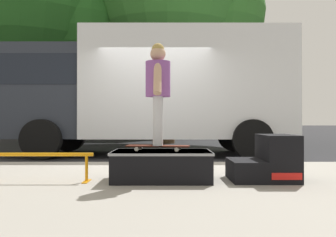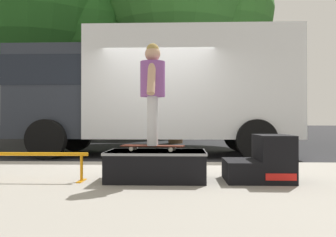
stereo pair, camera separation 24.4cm
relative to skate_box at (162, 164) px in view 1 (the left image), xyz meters
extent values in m
plane|color=black|center=(-0.21, 2.59, -0.32)|extent=(140.00, 140.00, 0.00)
cube|color=gray|center=(-0.21, -0.41, -0.26)|extent=(50.00, 5.00, 0.12)
cube|color=black|center=(0.00, 0.00, -0.01)|extent=(1.19, 0.78, 0.37)
cube|color=gray|center=(0.00, 0.00, 0.15)|extent=(1.21, 0.80, 0.03)
cube|color=black|center=(1.04, 0.00, -0.07)|extent=(0.40, 0.72, 0.25)
cube|color=black|center=(1.44, 0.00, 0.09)|extent=(0.40, 0.72, 0.57)
cube|color=red|center=(1.44, -0.37, -0.09)|extent=(0.35, 0.01, 0.08)
cylinder|color=orange|center=(-1.52, -0.12, 0.13)|extent=(1.38, 0.04, 0.04)
cylinder|color=orange|center=(-0.91, -0.12, -0.03)|extent=(0.04, 0.04, 0.33)
cube|color=orange|center=(-0.91, -0.12, -0.19)|extent=(0.06, 0.28, 0.01)
cube|color=#4C1E14|center=(-0.05, 0.01, 0.23)|extent=(0.80, 0.33, 0.02)
cylinder|color=silver|center=(0.21, 0.05, 0.20)|extent=(0.06, 0.04, 0.05)
cylinder|color=silver|center=(0.18, -0.13, 0.20)|extent=(0.06, 0.04, 0.05)
cylinder|color=silver|center=(-0.28, 0.14, 0.20)|extent=(0.06, 0.04, 0.05)
cylinder|color=silver|center=(-0.31, -0.04, 0.20)|extent=(0.06, 0.04, 0.05)
cylinder|color=silver|center=(-0.05, 0.08, 0.54)|extent=(0.12, 0.12, 0.61)
cylinder|color=silver|center=(-0.05, -0.07, 0.54)|extent=(0.12, 0.12, 0.61)
cylinder|color=#8C4C99|center=(-0.05, 0.01, 1.06)|extent=(0.31, 0.31, 0.44)
cylinder|color=tan|center=(-0.05, 0.20, 1.05)|extent=(0.10, 0.27, 0.42)
cylinder|color=tan|center=(-0.05, -0.19, 1.05)|extent=(0.10, 0.27, 0.42)
sphere|color=tan|center=(-0.05, 0.01, 1.38)|extent=(0.19, 0.19, 0.19)
sphere|color=tan|center=(-0.05, 0.01, 1.43)|extent=(0.16, 0.16, 0.16)
cube|color=white|center=(0.56, 4.79, 1.43)|extent=(5.00, 2.35, 2.60)
cube|color=#282D38|center=(-2.89, 4.79, 1.23)|extent=(1.90, 2.16, 2.20)
cube|color=black|center=(-2.89, 4.79, 1.72)|extent=(1.92, 2.19, 0.70)
cylinder|color=black|center=(-2.74, 3.62, 0.13)|extent=(0.90, 0.28, 0.90)
cylinder|color=black|center=(-2.74, 5.97, 0.13)|extent=(0.90, 0.28, 0.90)
cylinder|color=black|center=(1.95, 3.62, 0.13)|extent=(0.90, 0.28, 0.90)
cylinder|color=black|center=(1.95, 5.97, 0.13)|extent=(0.90, 0.28, 0.90)
cylinder|color=brown|center=(-5.13, 9.27, 1.35)|extent=(0.56, 0.56, 3.32)
sphere|color=#286623|center=(-5.13, 9.27, 5.01)|extent=(6.17, 6.17, 6.17)
sphere|color=#286623|center=(-3.43, 9.27, 4.24)|extent=(4.01, 4.01, 4.01)
cylinder|color=brown|center=(0.06, 9.82, 1.62)|extent=(0.56, 0.56, 3.87)
sphere|color=#387A2D|center=(1.79, 9.82, 4.81)|extent=(4.10, 4.10, 4.10)
cube|color=silver|center=(-4.03, 17.60, 2.68)|extent=(9.00, 7.50, 6.00)
cube|color=#B2ADA3|center=(-4.03, 13.60, 1.08)|extent=(9.00, 0.50, 2.80)
pyramid|color=#38383F|center=(-4.03, 17.60, 6.88)|extent=(9.54, 7.95, 2.40)
camera|label=1|loc=(0.08, -4.62, 0.54)|focal=39.75mm
camera|label=2|loc=(0.32, -4.62, 0.54)|focal=39.75mm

